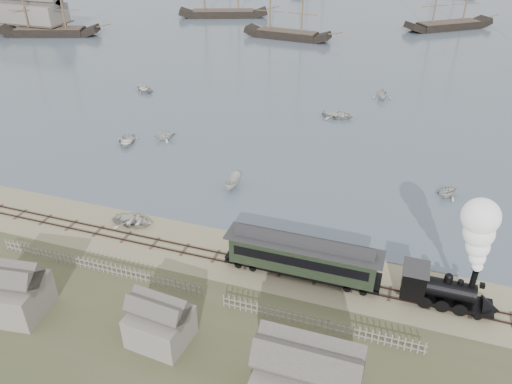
% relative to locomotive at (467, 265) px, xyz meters
% --- Properties ---
extents(ground, '(600.00, 600.00, 0.00)m').
position_rel_locomotive_xyz_m(ground, '(-21.90, 2.00, -4.25)').
color(ground, tan).
rests_on(ground, ground).
extents(rail_track, '(120.00, 1.80, 0.16)m').
position_rel_locomotive_xyz_m(rail_track, '(-21.90, 0.00, -4.21)').
color(rail_track, '#33211B').
rests_on(rail_track, ground).
extents(picket_fence_west, '(19.00, 0.10, 1.20)m').
position_rel_locomotive_xyz_m(picket_fence_west, '(-28.40, -5.00, -4.25)').
color(picket_fence_west, gray).
rests_on(picket_fence_west, ground).
extents(picket_fence_east, '(15.00, 0.10, 1.20)m').
position_rel_locomotive_xyz_m(picket_fence_east, '(-9.40, -5.50, -4.25)').
color(picket_fence_east, gray).
rests_on(picket_fence_east, ground).
extents(shed_left, '(5.00, 4.00, 4.10)m').
position_rel_locomotive_xyz_m(shed_left, '(-31.90, -11.00, -4.25)').
color(shed_left, gray).
rests_on(shed_left, ground).
extents(shed_mid, '(4.00, 3.50, 3.60)m').
position_rel_locomotive_xyz_m(shed_mid, '(-19.90, -10.00, -4.25)').
color(shed_mid, gray).
rests_on(shed_mid, ground).
extents(locomotive, '(7.39, 2.76, 9.21)m').
position_rel_locomotive_xyz_m(locomotive, '(0.00, 0.00, 0.00)').
color(locomotive, black).
rests_on(locomotive, ground).
extents(passenger_coach, '(12.89, 2.49, 3.13)m').
position_rel_locomotive_xyz_m(passenger_coach, '(-12.15, -0.00, -2.26)').
color(passenger_coach, black).
rests_on(passenger_coach, ground).
extents(beached_dinghy, '(2.94, 4.03, 0.82)m').
position_rel_locomotive_xyz_m(beached_dinghy, '(-29.34, 2.06, -3.84)').
color(beached_dinghy, beige).
rests_on(beached_dinghy, ground).
extents(rowboat_0, '(4.63, 4.03, 0.80)m').
position_rel_locomotive_xyz_m(rowboat_0, '(-39.44, 17.64, -3.79)').
color(rowboat_0, beige).
rests_on(rowboat_0, harbor_water).
extents(rowboat_1, '(3.59, 3.68, 1.47)m').
position_rel_locomotive_xyz_m(rowboat_1, '(-35.39, 20.24, -3.46)').
color(rowboat_1, beige).
rests_on(rowboat_1, harbor_water).
extents(rowboat_2, '(3.22, 1.21, 1.24)m').
position_rel_locomotive_xyz_m(rowboat_2, '(-22.73, 11.69, -3.57)').
color(rowboat_2, beige).
rests_on(rowboat_2, harbor_water).
extents(rowboat_3, '(3.21, 4.46, 0.91)m').
position_rel_locomotive_xyz_m(rowboat_3, '(-15.53, 34.68, -3.73)').
color(rowboat_3, beige).
rests_on(rowboat_3, harbor_water).
extents(rowboat_4, '(3.55, 3.53, 1.42)m').
position_rel_locomotive_xyz_m(rowboat_4, '(-0.67, 17.01, -3.48)').
color(rowboat_4, beige).
rests_on(rowboat_4, harbor_water).
extents(rowboat_6, '(4.60, 4.89, 0.82)m').
position_rel_locomotive_xyz_m(rowboat_6, '(-47.22, 35.90, -3.78)').
color(rowboat_6, beige).
rests_on(rowboat_6, harbor_water).
extents(rowboat_7, '(4.04, 3.68, 1.82)m').
position_rel_locomotive_xyz_m(rowboat_7, '(-10.48, 44.47, -3.28)').
color(rowboat_7, beige).
rests_on(rowboat_7, harbor_water).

